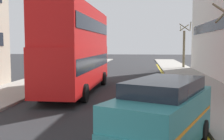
{
  "coord_description": "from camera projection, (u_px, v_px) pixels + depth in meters",
  "views": [
    {
      "loc": [
        2.22,
        -3.74,
        3.14
      ],
      "look_at": [
        0.5,
        11.0,
        1.8
      ],
      "focal_mm": 44.09,
      "sensor_mm": 36.0,
      "label": 1
    }
  ],
  "objects": [
    {
      "name": "sidewalk_right",
      "position": [
        205.0,
        89.0,
        19.31
      ],
      "size": [
        4.0,
        80.0,
        0.14
      ],
      "primitive_type": "cube",
      "color": "gray",
      "rests_on": "ground"
    },
    {
      "name": "taxi_minivan",
      "position": [
        162.0,
        115.0,
        8.16
      ],
      "size": [
        3.6,
        5.16,
        2.12
      ],
      "color": "teal",
      "rests_on": "ground"
    },
    {
      "name": "kerb_line_outer",
      "position": [
        178.0,
        94.0,
        17.58
      ],
      "size": [
        0.1,
        56.0,
        0.01
      ],
      "primitive_type": "cube",
      "color": "yellow",
      "rests_on": "ground"
    },
    {
      "name": "kerb_line_inner",
      "position": [
        175.0,
        94.0,
        17.6
      ],
      "size": [
        0.1,
        56.0,
        0.01
      ],
      "primitive_type": "cube",
      "color": "yellow",
      "rests_on": "ground"
    },
    {
      "name": "sidewalk_left",
      "position": [
        28.0,
        86.0,
        20.81
      ],
      "size": [
        4.0,
        80.0,
        0.14
      ],
      "primitive_type": "cube",
      "color": "gray",
      "rests_on": "ground"
    },
    {
      "name": "street_tree_mid",
      "position": [
        184.0,
        46.0,
        37.27
      ],
      "size": [
        1.68,
        1.62,
        6.09
      ],
      "color": "#6B6047",
      "rests_on": "sidewalk_right"
    },
    {
      "name": "double_decker_bus_away",
      "position": [
        77.0,
        47.0,
        18.28
      ],
      "size": [
        2.86,
        10.83,
        5.64
      ],
      "color": "red",
      "rests_on": "ground"
    }
  ]
}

